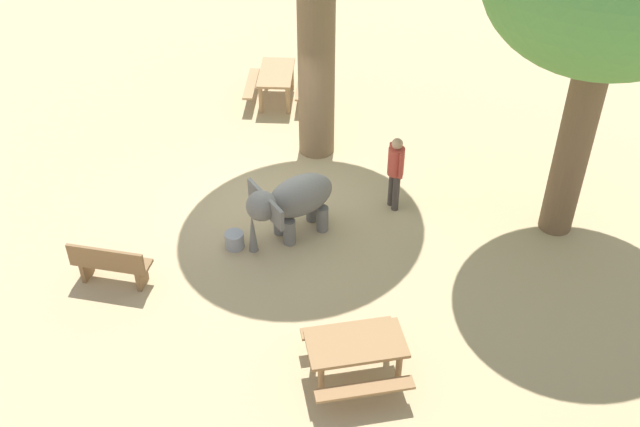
% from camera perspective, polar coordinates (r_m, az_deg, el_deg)
% --- Properties ---
extents(ground_plane, '(60.00, 60.00, 0.00)m').
position_cam_1_polar(ground_plane, '(15.41, -3.01, 0.31)').
color(ground_plane, tan).
extents(elephant, '(1.83, 1.23, 1.26)m').
position_cam_1_polar(elephant, '(14.29, -2.11, 0.93)').
color(elephant, slate).
rests_on(elephant, ground_plane).
extents(person_handler, '(0.32, 0.50, 1.62)m').
position_cam_1_polar(person_handler, '(14.98, 5.64, 3.38)').
color(person_handler, '#3F3833').
rests_on(person_handler, ground_plane).
extents(wooden_bench, '(1.23, 1.31, 0.88)m').
position_cam_1_polar(wooden_bench, '(13.94, -15.36, -3.60)').
color(wooden_bench, brown).
rests_on(wooden_bench, ground_plane).
extents(picnic_table_near, '(1.99, 1.98, 0.78)m').
position_cam_1_polar(picnic_table_near, '(11.88, 2.68, -10.20)').
color(picnic_table_near, olive).
rests_on(picnic_table_near, ground_plane).
extents(picnic_table_far, '(2.09, 2.10, 0.78)m').
position_cam_1_polar(picnic_table_far, '(18.77, -3.27, 9.97)').
color(picnic_table_far, '#9E7A51').
rests_on(picnic_table_far, ground_plane).
extents(feed_bucket, '(0.36, 0.36, 0.32)m').
position_cam_1_polar(feed_bucket, '(14.49, -6.39, -1.99)').
color(feed_bucket, gray).
rests_on(feed_bucket, ground_plane).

